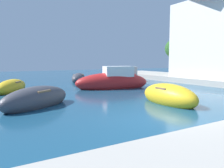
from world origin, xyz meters
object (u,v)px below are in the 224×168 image
moored_boat_1 (12,87)px  moored_boat_5 (131,77)px  moored_boat_4 (169,96)px  moored_boat_0 (113,81)px  quayside_tree (174,49)px  moored_boat_8 (37,99)px  moored_boat_9 (79,78)px

moored_boat_1 → moored_boat_5: 11.74m
moored_boat_4 → moored_boat_5: 11.97m
moored_boat_0 → moored_boat_4: size_ratio=1.63×
moored_boat_5 → moored_boat_0: bearing=156.0°
quayside_tree → moored_boat_0: bearing=-156.2°
moored_boat_8 → moored_boat_9: (6.08, 10.25, -0.03)m
moored_boat_1 → moored_boat_8: (0.44, -5.71, 0.03)m
moored_boat_8 → moored_boat_5: bearing=-175.7°
moored_boat_1 → moored_boat_0: bearing=105.1°
moored_boat_5 → moored_boat_8: bearing=149.9°
moored_boat_0 → moored_boat_8: size_ratio=1.50×
moored_boat_9 → moored_boat_5: bearing=100.4°
moored_boat_5 → quayside_tree: bearing=-61.5°
quayside_tree → moored_boat_1: bearing=-169.9°
moored_boat_1 → moored_boat_4: size_ratio=1.02×
moored_boat_4 → moored_boat_8: 6.18m
moored_boat_4 → moored_boat_9: 12.68m
moored_boat_8 → moored_boat_9: 11.92m
moored_boat_5 → moored_boat_4: bearing=176.5°
moored_boat_0 → moored_boat_8: 7.38m
moored_boat_9 → quayside_tree: bearing=115.6°
moored_boat_1 → moored_boat_4: moored_boat_4 is taller
moored_boat_9 → moored_boat_8: bearing=1.3°
moored_boat_1 → moored_boat_8: bearing=34.8°
moored_boat_0 → moored_boat_5: bearing=-124.7°
moored_boat_8 → quayside_tree: (17.78, 8.95, 3.13)m
moored_boat_0 → moored_boat_1: bearing=-3.1°
moored_boat_5 → moored_boat_8: moored_boat_5 is taller
moored_boat_0 → quayside_tree: size_ratio=1.41×
moored_boat_4 → moored_boat_5: moored_boat_5 is taller
moored_boat_1 → quayside_tree: (18.22, 3.24, 3.16)m
moored_boat_4 → quayside_tree: size_ratio=0.86×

